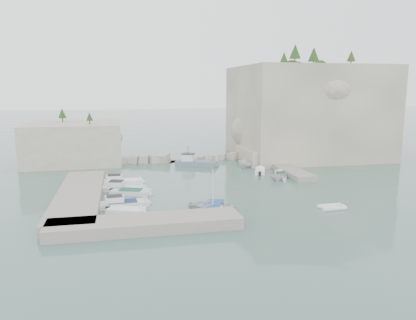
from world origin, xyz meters
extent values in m
plane|color=#476B61|center=(0.00, 0.00, 0.00)|extent=(400.00, 400.00, 0.00)
cube|color=beige|center=(23.00, 23.00, 8.50)|extent=(26.00, 22.00, 17.00)
cube|color=beige|center=(13.00, 18.00, 1.25)|extent=(8.00, 10.00, 2.50)
cube|color=beige|center=(-20.00, 25.00, 3.50)|extent=(16.00, 14.00, 7.00)
cube|color=#9E9689|center=(-17.00, -1.00, 0.55)|extent=(5.00, 24.00, 1.10)
cube|color=#9E9689|center=(-10.00, -12.50, 0.55)|extent=(18.00, 4.00, 1.10)
cube|color=#9E9689|center=(13.50, 10.00, 0.40)|extent=(3.00, 16.00, 0.80)
cube|color=beige|center=(-1.00, 22.00, 0.70)|extent=(28.00, 3.00, 1.40)
imported|color=white|center=(-2.46, -7.76, 0.00)|extent=(6.33, 5.61, 1.09)
imported|color=silver|center=(9.96, 4.08, 0.00)|extent=(3.88, 3.58, 1.70)
imported|color=silver|center=(8.90, 14.35, 0.00)|extent=(4.75, 2.96, 1.72)
cylinder|color=white|center=(-2.46, -7.76, 2.64)|extent=(0.10, 0.10, 4.20)
cone|color=#1E4219|center=(18.00, 18.00, 19.27)|extent=(1.96, 1.96, 2.45)
cone|color=#1E4219|center=(26.00, 27.00, 19.60)|extent=(2.24, 2.24, 2.80)
cone|color=#1E4219|center=(30.00, 20.00, 18.82)|extent=(1.57, 1.57, 1.96)
cone|color=#1E4219|center=(21.00, 30.00, 19.08)|extent=(1.79, 1.79, 2.24)
cone|color=#1E4219|center=(-22.00, 27.00, 8.62)|extent=(1.40, 1.40, 1.75)
cone|color=#1E4219|center=(-17.00, 22.00, 8.30)|extent=(1.12, 1.12, 1.40)
camera|label=1|loc=(-12.00, -49.18, 13.19)|focal=35.00mm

